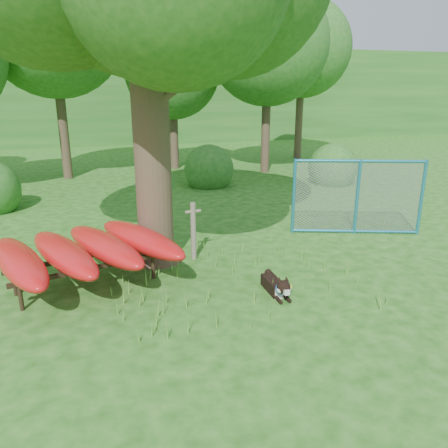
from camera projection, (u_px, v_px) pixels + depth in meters
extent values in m
plane|color=#1B5410|center=(233.00, 303.00, 7.27)|extent=(80.00, 80.00, 0.00)
cylinder|color=#3D2E21|center=(151.00, 123.00, 8.28)|extent=(0.84, 0.84, 5.57)
cone|color=#3D2E21|center=(157.00, 247.00, 9.02)|extent=(1.27, 1.27, 0.56)
cylinder|color=#3D2E21|center=(185.00, 80.00, 8.10)|extent=(1.59, 0.42, 1.19)
cylinder|color=#3D2E21|center=(118.00, 55.00, 8.08)|extent=(1.09, 1.01, 1.14)
cylinder|color=#675F4D|center=(193.00, 231.00, 8.97)|extent=(0.13, 0.13, 1.22)
cylinder|color=#675F4D|center=(193.00, 212.00, 8.84)|extent=(0.33, 0.11, 0.07)
cylinder|color=black|center=(21.00, 298.00, 6.96)|extent=(0.09, 0.09, 0.44)
cylinder|color=black|center=(153.00, 267.00, 8.14)|extent=(0.09, 0.09, 0.44)
cylinder|color=black|center=(15.00, 284.00, 7.46)|extent=(0.09, 0.09, 0.44)
cylinder|color=black|center=(141.00, 257.00, 8.64)|extent=(0.09, 0.09, 0.44)
cube|color=black|center=(91.00, 269.00, 7.48)|extent=(2.56, 0.79, 0.07)
cube|color=black|center=(81.00, 257.00, 7.98)|extent=(2.56, 0.79, 0.07)
ellipsoid|color=red|center=(19.00, 262.00, 7.11)|extent=(1.47, 2.70, 0.42)
ellipsoid|color=red|center=(64.00, 254.00, 7.48)|extent=(1.55, 2.68, 0.42)
ellipsoid|color=red|center=(104.00, 246.00, 7.84)|extent=(1.63, 2.67, 0.42)
ellipsoid|color=red|center=(141.00, 239.00, 8.20)|extent=(1.70, 2.65, 0.42)
cube|color=black|center=(273.00, 285.00, 7.67)|extent=(0.23, 0.62, 0.21)
cube|color=silver|center=(279.00, 292.00, 7.43)|extent=(0.20, 0.13, 0.20)
sphere|color=black|center=(284.00, 287.00, 7.23)|extent=(0.23, 0.23, 0.23)
cube|color=silver|center=(286.00, 292.00, 7.14)|extent=(0.09, 0.13, 0.08)
sphere|color=silver|center=(280.00, 290.00, 7.20)|extent=(0.11, 0.11, 0.11)
sphere|color=silver|center=(288.00, 289.00, 7.24)|extent=(0.11, 0.11, 0.11)
cone|color=black|center=(279.00, 280.00, 7.21)|extent=(0.10, 0.11, 0.11)
cone|color=black|center=(286.00, 279.00, 7.24)|extent=(0.10, 0.11, 0.11)
cylinder|color=black|center=(278.00, 299.00, 7.30)|extent=(0.06, 0.27, 0.06)
cylinder|color=black|center=(287.00, 298.00, 7.34)|extent=(0.06, 0.27, 0.06)
sphere|color=black|center=(268.00, 273.00, 7.96)|extent=(0.14, 0.14, 0.14)
torus|color=blue|center=(282.00, 288.00, 7.31)|extent=(0.22, 0.07, 0.22)
cylinder|color=teal|center=(294.00, 196.00, 10.57)|extent=(0.10, 0.10, 1.83)
cylinder|color=teal|center=(357.00, 197.00, 10.50)|extent=(0.10, 0.10, 1.83)
cylinder|color=teal|center=(422.00, 198.00, 10.43)|extent=(0.10, 0.10, 1.83)
cylinder|color=teal|center=(361.00, 161.00, 10.24)|extent=(2.89, 1.09, 0.07)
cylinder|color=teal|center=(354.00, 231.00, 10.75)|extent=(2.89, 1.09, 0.07)
plane|color=gray|center=(357.00, 197.00, 10.50)|extent=(2.87, 1.02, 3.04)
cylinder|color=#579330|center=(289.00, 292.00, 7.43)|extent=(0.02, 0.02, 0.19)
sphere|color=yellow|center=(289.00, 287.00, 7.40)|extent=(0.03, 0.03, 0.03)
sphere|color=yellow|center=(291.00, 286.00, 7.43)|extent=(0.03, 0.03, 0.03)
sphere|color=yellow|center=(287.00, 287.00, 7.43)|extent=(0.03, 0.03, 0.03)
sphere|color=yellow|center=(291.00, 287.00, 7.38)|extent=(0.03, 0.03, 0.03)
sphere|color=yellow|center=(289.00, 287.00, 7.38)|extent=(0.03, 0.03, 0.03)
cylinder|color=#3D2E21|center=(61.00, 110.00, 16.62)|extent=(0.36, 0.36, 5.25)
sphere|color=#235F1E|center=(52.00, 24.00, 15.73)|extent=(5.20, 5.20, 5.20)
cylinder|color=#3D2E21|center=(174.00, 124.00, 18.99)|extent=(0.36, 0.36, 3.85)
sphere|color=#235F1E|center=(172.00, 71.00, 18.34)|extent=(4.00, 4.00, 4.00)
cylinder|color=#3D2E21|center=(266.00, 115.00, 18.00)|extent=(0.36, 0.36, 4.76)
sphere|color=#235F1E|center=(268.00, 44.00, 17.20)|extent=(4.80, 4.80, 4.80)
cylinder|color=#3D2E21|center=(299.00, 109.00, 21.56)|extent=(0.36, 0.36, 4.90)
sphere|color=#235F1E|center=(302.00, 48.00, 20.73)|extent=(4.60, 4.60, 4.60)
sphere|color=#235F1E|center=(332.00, 184.00, 16.39)|extent=(1.80, 1.80, 1.80)
sphere|color=#235F1E|center=(209.00, 186.00, 16.05)|extent=(1.80, 1.80, 1.80)
cube|color=#235F1E|center=(115.00, 94.00, 31.96)|extent=(80.00, 12.00, 6.00)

